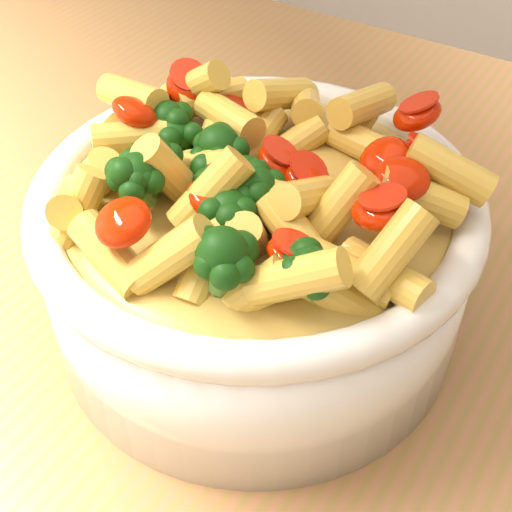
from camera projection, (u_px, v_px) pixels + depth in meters
The scene contains 3 objects.
table at pixel (311, 353), 0.61m from camera, with size 1.20×0.80×0.90m.
serving_bowl at pixel (256, 254), 0.46m from camera, with size 0.28×0.28×0.12m.
pasta_salad at pixel (256, 160), 0.41m from camera, with size 0.22×0.22×0.05m.
Camera 1 is at (0.17, -0.36, 1.27)m, focal length 50.00 mm.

